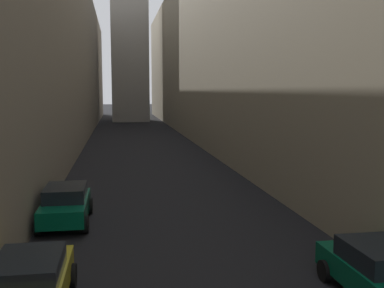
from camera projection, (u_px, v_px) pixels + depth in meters
The scene contains 6 objects.
ground_plane at pixel (140, 142), 47.31m from camera, with size 264.00×264.00×0.00m, color black.
building_block_left at pixel (33, 54), 46.44m from camera, with size 10.55×108.00×18.26m, color #756B5B.
building_block_right at pixel (256, 49), 50.21m from camera, with size 15.32×108.00×20.02m, color gray.
parked_car_left_second at pixel (30, 284), 10.78m from camera, with size 1.88×4.08×1.50m.
parked_car_left_third at pixel (66, 204), 18.27m from camera, with size 1.95×4.16×1.54m.
parked_car_right_second at pixel (383, 272), 11.51m from camera, with size 2.01×4.11×1.48m.
Camera 1 is at (-2.23, 0.73, 5.41)m, focal length 41.98 mm.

